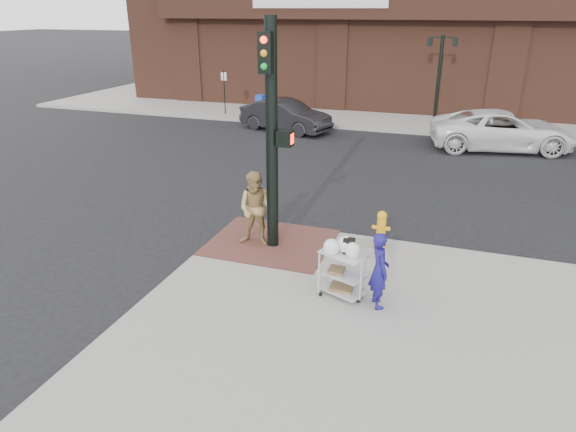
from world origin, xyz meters
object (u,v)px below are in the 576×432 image
at_px(traffic_signal_pole, 272,131).
at_px(utility_cart, 342,270).
at_px(pedestrian_tan, 256,209).
at_px(minivan_white, 502,130).
at_px(fire_hydrant, 381,229).
at_px(sedan_dark, 286,116).
at_px(lamp_post, 439,70).
at_px(woman_blue, 379,270).

height_order(traffic_signal_pole, utility_cart, traffic_signal_pole).
relative_size(pedestrian_tan, utility_cart, 1.48).
bearing_deg(minivan_white, fire_hydrant, 153.82).
bearing_deg(minivan_white, utility_cart, 155.07).
bearing_deg(sedan_dark, traffic_signal_pole, -145.60).
bearing_deg(fire_hydrant, sedan_dark, 119.04).
xyz_separation_m(pedestrian_tan, fire_hydrant, (2.74, 0.80, -0.43)).
relative_size(lamp_post, pedestrian_tan, 2.28).
height_order(woman_blue, sedan_dark, woman_blue).
relative_size(pedestrian_tan, minivan_white, 0.32).
distance_m(sedan_dark, utility_cart, 14.94).
distance_m(lamp_post, woman_blue, 17.11).
bearing_deg(woman_blue, utility_cart, 51.48).
height_order(minivan_white, fire_hydrant, minivan_white).
xyz_separation_m(sedan_dark, fire_hydrant, (6.28, -11.30, -0.11)).
bearing_deg(traffic_signal_pole, woman_blue, -33.41).
relative_size(minivan_white, utility_cart, 4.67).
relative_size(sedan_dark, minivan_white, 0.78).
height_order(pedestrian_tan, minivan_white, pedestrian_tan).
bearing_deg(woman_blue, lamp_post, -25.73).
distance_m(traffic_signal_pole, fire_hydrant, 3.33).
height_order(lamp_post, traffic_signal_pole, traffic_signal_pole).
relative_size(woman_blue, minivan_white, 0.26).
bearing_deg(traffic_signal_pole, minivan_white, 65.59).
relative_size(traffic_signal_pole, pedestrian_tan, 2.85).
bearing_deg(pedestrian_tan, lamp_post, 73.47).
bearing_deg(pedestrian_tan, fire_hydrant, 10.43).
height_order(pedestrian_tan, fire_hydrant, pedestrian_tan).
bearing_deg(utility_cart, woman_blue, -11.96).
relative_size(woman_blue, sedan_dark, 0.34).
relative_size(traffic_signal_pole, woman_blue, 3.42).
bearing_deg(sedan_dark, fire_hydrant, -134.60).
distance_m(woman_blue, fire_hydrant, 2.59).
distance_m(lamp_post, minivan_white, 4.88).
xyz_separation_m(lamp_post, traffic_signal_pole, (-2.48, -15.23, 0.21)).
height_order(lamp_post, utility_cart, lamp_post).
bearing_deg(woman_blue, sedan_dark, -0.92).
relative_size(woman_blue, pedestrian_tan, 0.83).
bearing_deg(woman_blue, traffic_signal_pole, 30.03).
bearing_deg(pedestrian_tan, traffic_signal_pole, 0.84).
distance_m(pedestrian_tan, fire_hydrant, 2.89).
distance_m(woman_blue, sedan_dark, 15.37).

